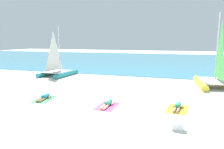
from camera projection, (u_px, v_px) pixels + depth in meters
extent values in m
plane|color=white|center=(127.00, 79.00, 21.29)|extent=(120.00, 120.00, 0.00)
cube|color=teal|center=(156.00, 60.00, 41.68)|extent=(120.00, 40.00, 0.05)
cylinder|color=yellow|center=(200.00, 83.00, 18.22)|extent=(0.97, 4.65, 0.53)
cube|color=silver|center=(217.00, 81.00, 17.69)|extent=(2.69, 3.17, 0.07)
cylinder|color=silver|center=(217.00, 47.00, 17.90)|extent=(0.11, 0.11, 5.50)
pyramid|color=#4CA54C|center=(221.00, 49.00, 16.88)|extent=(0.30, 2.41, 4.62)
cylinder|color=teal|center=(50.00, 73.00, 23.87)|extent=(0.66, 4.10, 0.47)
cylinder|color=teal|center=(66.00, 74.00, 23.10)|extent=(0.66, 4.10, 0.47)
cube|color=silver|center=(57.00, 71.00, 23.26)|extent=(2.26, 2.71, 0.06)
cylinder|color=silver|center=(59.00, 49.00, 23.42)|extent=(0.10, 0.10, 4.86)
pyramid|color=white|center=(54.00, 50.00, 22.56)|extent=(0.16, 2.14, 4.08)
cube|color=#4CB266|center=(44.00, 99.00, 14.15)|extent=(1.41, 2.06, 0.01)
cylinder|color=#268CCC|center=(45.00, 96.00, 14.33)|extent=(0.40, 0.66, 0.30)
sphere|color=#8C6647|center=(48.00, 95.00, 14.72)|extent=(0.22, 0.22, 0.22)
cylinder|color=#8C6647|center=(39.00, 100.00, 13.72)|extent=(0.27, 0.79, 0.14)
cylinder|color=#8C6647|center=(42.00, 100.00, 13.69)|extent=(0.27, 0.79, 0.14)
cylinder|color=#8C6647|center=(43.00, 97.00, 14.52)|extent=(0.18, 0.46, 0.10)
cylinder|color=#8C6647|center=(50.00, 97.00, 14.46)|extent=(0.18, 0.46, 0.10)
cube|color=#D84C99|center=(107.00, 106.00, 12.69)|extent=(1.11, 1.91, 0.01)
cylinder|color=#3FB28C|center=(108.00, 103.00, 12.85)|extent=(0.30, 0.62, 0.30)
sphere|color=#D8AD84|center=(111.00, 101.00, 13.23)|extent=(0.22, 0.22, 0.22)
cylinder|color=#D8AD84|center=(103.00, 107.00, 12.29)|extent=(0.15, 0.78, 0.14)
cylinder|color=#D8AD84|center=(106.00, 107.00, 12.23)|extent=(0.15, 0.78, 0.14)
cylinder|color=#D8AD84|center=(106.00, 103.00, 13.08)|extent=(0.10, 0.45, 0.10)
cylinder|color=#D8AD84|center=(113.00, 104.00, 12.94)|extent=(0.10, 0.45, 0.10)
cube|color=yellow|center=(177.00, 109.00, 12.16)|extent=(1.29, 2.00, 0.01)
cylinder|color=#3FB28C|center=(178.00, 105.00, 12.31)|extent=(0.36, 0.65, 0.30)
sphere|color=tan|center=(179.00, 103.00, 12.68)|extent=(0.22, 0.22, 0.22)
cylinder|color=tan|center=(175.00, 110.00, 11.78)|extent=(0.22, 0.79, 0.14)
cylinder|color=tan|center=(178.00, 110.00, 11.70)|extent=(0.22, 0.79, 0.14)
cylinder|color=tan|center=(175.00, 106.00, 12.55)|extent=(0.15, 0.46, 0.10)
cylinder|color=tan|center=(182.00, 107.00, 12.37)|extent=(0.15, 0.46, 0.10)
cube|color=white|center=(178.00, 126.00, 9.32)|extent=(0.50, 0.36, 0.36)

